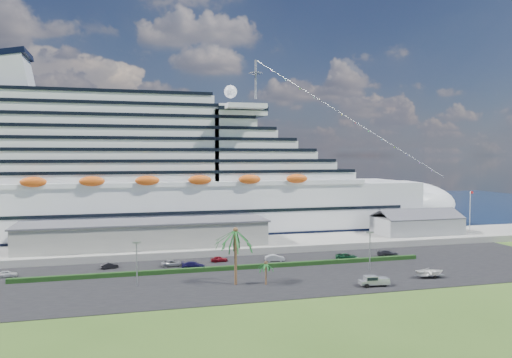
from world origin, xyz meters
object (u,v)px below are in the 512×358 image
object	(u,v)px
parked_car_3	(194,265)
pickup_truck	(374,280)
cruise_ship	(153,182)
boat_trailer	(430,272)

from	to	relation	value
parked_car_3	pickup_truck	distance (m)	38.13
cruise_ship	parked_car_3	world-z (taller)	cruise_ship
cruise_ship	boat_trailer	distance (m)	83.50
cruise_ship	pickup_truck	distance (m)	78.39
pickup_truck	parked_car_3	bearing A→B (deg)	142.78
cruise_ship	parked_car_3	distance (m)	47.85
cruise_ship	boat_trailer	xyz separation A→B (m)	(50.06, -65.04, -15.35)
cruise_ship	parked_car_3	xyz separation A→B (m)	(5.69, -44.79, -15.83)
cruise_ship	pickup_truck	size ratio (longest dim) A/B	33.13
parked_car_3	boat_trailer	size ratio (longest dim) A/B	0.79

